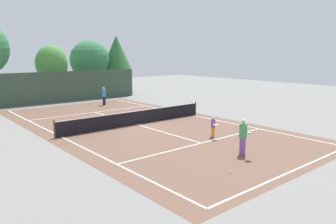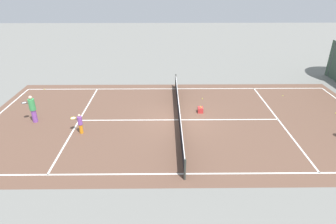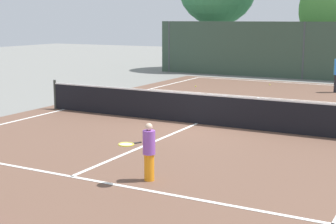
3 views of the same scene
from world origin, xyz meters
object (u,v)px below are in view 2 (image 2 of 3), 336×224
at_px(tennis_ball_0, 336,113).
at_px(tennis_ball_3, 45,89).
at_px(tennis_ball_1, 202,99).
at_px(ball_crate, 200,110).
at_px(player_2, 80,123).
at_px(player_1, 33,109).
at_px(tennis_ball_2, 31,105).
at_px(tennis_ball_5, 283,96).

bearing_deg(tennis_ball_0, tennis_ball_3, -102.27).
height_order(tennis_ball_0, tennis_ball_3, same).
height_order(tennis_ball_0, tennis_ball_1, same).
relative_size(ball_crate, tennis_ball_0, 6.45).
relative_size(player_2, ball_crate, 2.90).
height_order(player_2, ball_crate, player_2).
bearing_deg(player_1, tennis_ball_2, -152.54).
distance_m(player_1, tennis_ball_5, 17.77).
bearing_deg(tennis_ball_3, tennis_ball_2, 4.21).
height_order(ball_crate, tennis_ball_3, ball_crate).
relative_size(ball_crate, tennis_ball_2, 6.45).
bearing_deg(ball_crate, tennis_ball_1, 169.92).
xyz_separation_m(player_1, tennis_ball_2, (-2.52, -1.31, -0.88)).
relative_size(tennis_ball_2, tennis_ball_5, 1.00).
bearing_deg(tennis_ball_3, player_1, 15.36).
height_order(player_1, ball_crate, player_1).
bearing_deg(ball_crate, player_1, -83.23).
height_order(tennis_ball_2, tennis_ball_3, same).
height_order(tennis_ball_1, tennis_ball_5, same).
height_order(player_1, tennis_ball_0, player_1).
height_order(player_1, tennis_ball_3, player_1).
bearing_deg(player_1, player_2, 66.19).
bearing_deg(tennis_ball_1, player_2, -57.24).
bearing_deg(tennis_ball_5, tennis_ball_2, -85.36).
relative_size(player_2, tennis_ball_2, 18.70).
xyz_separation_m(tennis_ball_1, tennis_ball_5, (-0.49, 6.26, 0.00)).
height_order(tennis_ball_3, tennis_ball_5, same).
xyz_separation_m(tennis_ball_0, tennis_ball_5, (-3.06, -2.42, 0.00)).
height_order(player_1, player_2, player_1).
xyz_separation_m(ball_crate, tennis_ball_0, (0.30, 9.08, -0.15)).
xyz_separation_m(player_2, tennis_ball_3, (-7.03, -4.82, -0.61)).
xyz_separation_m(player_1, tennis_ball_3, (-5.58, -1.53, -0.88)).
xyz_separation_m(player_2, ball_crate, (-2.71, 7.34, -0.46)).
bearing_deg(player_2, tennis_ball_1, 122.76).
height_order(tennis_ball_0, tennis_ball_2, same).
bearing_deg(tennis_ball_0, ball_crate, -91.86).
xyz_separation_m(tennis_ball_2, tennis_ball_5, (-1.51, 18.60, 0.00)).
bearing_deg(tennis_ball_0, tennis_ball_2, -94.23).
distance_m(player_2, tennis_ball_3, 8.55).
height_order(tennis_ball_1, tennis_ball_3, same).
height_order(player_1, tennis_ball_5, player_1).
relative_size(player_2, tennis_ball_5, 18.70).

